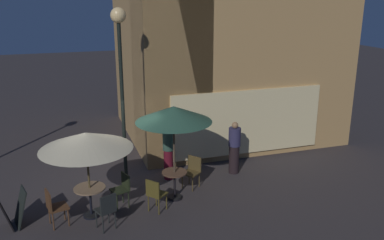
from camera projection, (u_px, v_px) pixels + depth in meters
name	position (u px, v px, depth m)	size (l,w,h in m)	color
ground_plane	(107.00, 192.00, 11.35)	(60.00, 60.00, 0.00)	#363030
cafe_building	(204.00, 3.00, 13.86)	(7.33, 6.27, 9.86)	tan
street_lamp_near_corner	(120.00, 56.00, 10.64)	(0.40, 0.40, 4.88)	black
menu_sandwich_board	(12.00, 209.00, 9.53)	(0.76, 0.69, 0.88)	black
cafe_table_0	(175.00, 180.00, 10.86)	(0.66, 0.66, 0.76)	black
cafe_table_1	(90.00, 195.00, 9.97)	(0.75, 0.75, 0.76)	black
patio_umbrella_0	(174.00, 115.00, 10.34)	(1.94, 1.94, 2.53)	black
patio_umbrella_1	(86.00, 141.00, 9.57)	(2.17, 2.17, 2.15)	black
cafe_chair_0	(193.00, 169.00, 11.54)	(0.60, 0.60, 0.87)	#4D3C1E
cafe_chair_1	(155.00, 192.00, 10.18)	(0.56, 0.56, 0.87)	#4D4118
cafe_chair_2	(122.00, 187.00, 10.46)	(0.50, 0.50, 0.87)	black
cafe_chair_3	(54.00, 205.00, 9.53)	(0.53, 0.53, 0.92)	#52321C
cafe_chair_4	(107.00, 208.00, 9.38)	(0.51, 0.51, 0.91)	black
patron_standing_0	(168.00, 150.00, 11.93)	(0.32, 0.32, 1.76)	#540F1B
patron_standing_1	(234.00, 148.00, 12.37)	(0.36, 0.36, 1.60)	black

